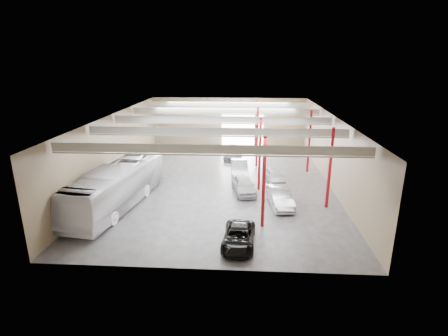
# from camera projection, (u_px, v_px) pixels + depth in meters

# --- Properties ---
(depot_shell) EXTENTS (22.12, 32.12, 7.06)m
(depot_shell) POSITION_uv_depth(u_px,v_px,m) (223.00, 134.00, 35.53)
(depot_shell) COLOR #404045
(depot_shell) RESTS_ON ground
(coach_bus) EXTENTS (5.00, 13.59, 3.70)m
(coach_bus) POSITION_uv_depth(u_px,v_px,m) (118.00, 186.00, 29.97)
(coach_bus) COLOR white
(coach_bus) RESTS_ON ground
(black_sedan) EXTENTS (2.41, 4.78, 1.30)m
(black_sedan) POSITION_uv_depth(u_px,v_px,m) (239.00, 237.00, 23.87)
(black_sedan) COLOR black
(black_sedan) RESTS_ON ground
(car_row_a) EXTENTS (2.77, 4.97, 1.60)m
(car_row_a) POSITION_uv_depth(u_px,v_px,m) (244.00, 185.00, 33.33)
(car_row_a) COLOR silver
(car_row_a) RESTS_ON ground
(car_row_b) EXTENTS (2.08, 5.15, 1.66)m
(car_row_b) POSITION_uv_depth(u_px,v_px,m) (239.00, 168.00, 38.31)
(car_row_b) COLOR #A6A7AB
(car_row_b) RESTS_ON ground
(car_row_c) EXTENTS (2.56, 4.84, 1.34)m
(car_row_c) POSITION_uv_depth(u_px,v_px,m) (233.00, 153.00, 44.89)
(car_row_c) COLOR slate
(car_row_c) RESTS_ON ground
(car_right_near) EXTENTS (2.26, 5.02, 1.60)m
(car_right_near) POSITION_uv_depth(u_px,v_px,m) (280.00, 197.00, 30.35)
(car_right_near) COLOR #BCBBC0
(car_right_near) RESTS_ON ground
(car_right_far) EXTENTS (2.28, 4.34, 1.41)m
(car_right_far) POSITION_uv_depth(u_px,v_px,m) (275.00, 176.00, 36.19)
(car_right_far) COLOR silver
(car_right_far) RESTS_ON ground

